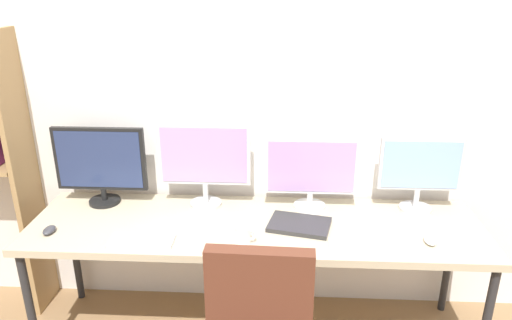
{
  "coord_description": "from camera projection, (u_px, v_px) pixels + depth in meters",
  "views": [
    {
      "loc": [
        0.13,
        -1.71,
        2.0
      ],
      "look_at": [
        0.0,
        0.65,
        1.09
      ],
      "focal_mm": 33.83,
      "sensor_mm": 36.0,
      "label": 1
    }
  ],
  "objects": [
    {
      "name": "wall_back",
      "position": [
        259.0,
        104.0,
        2.8
      ],
      "size": [
        4.85,
        0.1,
        2.6
      ],
      "color": "silver",
      "rests_on": "ground_plane"
    },
    {
      "name": "mouse_left_side",
      "position": [
        49.0,
        230.0,
        2.51
      ],
      "size": [
        0.06,
        0.1,
        0.03
      ],
      "primitive_type": "ellipsoid",
      "color": "#38383D",
      "rests_on": "desk"
    },
    {
      "name": "monitor_far_right",
      "position": [
        420.0,
        170.0,
        2.67
      ],
      "size": [
        0.45,
        0.18,
        0.43
      ],
      "color": "silver",
      "rests_on": "desk"
    },
    {
      "name": "coffee_mug",
      "position": [
        243.0,
        235.0,
        2.41
      ],
      "size": [
        0.11,
        0.08,
        0.09
      ],
      "color": "white",
      "rests_on": "desk"
    },
    {
      "name": "mouse_right_side",
      "position": [
        430.0,
        240.0,
        2.41
      ],
      "size": [
        0.06,
        0.1,
        0.03
      ],
      "primitive_type": "ellipsoid",
      "color": "silver",
      "rests_on": "desk"
    },
    {
      "name": "monitor_center_right",
      "position": [
        311.0,
        170.0,
        2.71
      ],
      "size": [
        0.53,
        0.18,
        0.42
      ],
      "color": "silver",
      "rests_on": "desk"
    },
    {
      "name": "keyboard_right",
      "position": [
        367.0,
        247.0,
        2.36
      ],
      "size": [
        0.37,
        0.13,
        0.02
      ],
      "primitive_type": "cube",
      "color": "silver",
      "rests_on": "desk"
    },
    {
      "name": "monitor_center_left",
      "position": [
        204.0,
        159.0,
        2.72
      ],
      "size": [
        0.52,
        0.18,
        0.49
      ],
      "color": "silver",
      "rests_on": "desk"
    },
    {
      "name": "monitor_far_left",
      "position": [
        100.0,
        163.0,
        2.76
      ],
      "size": [
        0.53,
        0.18,
        0.46
      ],
      "color": "black",
      "rests_on": "desk"
    },
    {
      "name": "laptop_closed",
      "position": [
        299.0,
        225.0,
        2.57
      ],
      "size": [
        0.36,
        0.28,
        0.02
      ],
      "primitive_type": "cube",
      "rotation": [
        0.0,
        0.0,
        -0.22
      ],
      "color": "#2D2D2D",
      "rests_on": "desk"
    },
    {
      "name": "desk",
      "position": [
        256.0,
        231.0,
        2.63
      ],
      "size": [
        2.45,
        0.68,
        0.74
      ],
      "color": "tan",
      "rests_on": "ground_plane"
    },
    {
      "name": "keyboard_left",
      "position": [
        142.0,
        241.0,
        2.42
      ],
      "size": [
        0.32,
        0.13,
        0.02
      ],
      "primitive_type": "cube",
      "color": "silver",
      "rests_on": "desk"
    }
  ]
}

